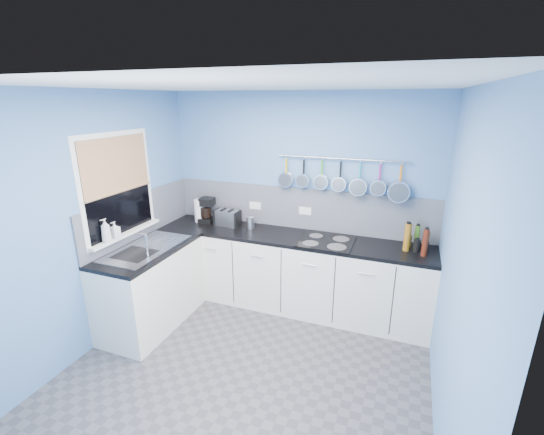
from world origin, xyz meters
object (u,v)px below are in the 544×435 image
Objects in this scene: soap_bottle_b at (115,230)px; toaster at (227,218)px; hob at (326,242)px; paper_towel at (200,211)px; canister at (250,222)px; coffee_maker at (207,210)px; soap_bottle_a at (106,230)px.

toaster is at bearing 59.26° from soap_bottle_b.
toaster is at bearing 174.04° from hob.
paper_towel reaches higher than canister.
soap_bottle_b reaches higher than hob.
paper_towel is at bearing -176.45° from coffee_maker.
soap_bottle_a is 0.12m from soap_bottle_b.
canister is (0.99, 1.15, -0.17)m from soap_bottle_b.
soap_bottle_a is at bearing -128.01° from canister.
coffee_maker is (0.10, 0.02, 0.01)m from paper_towel.
coffee_maker reaches higher than paper_towel.
coffee_maker is at bearing 174.70° from hob.
paper_towel is 0.98× the size of toaster.
canister is (0.70, 0.01, -0.08)m from paper_towel.
toaster is (0.30, -0.01, -0.06)m from coffee_maker.
canister is at bearing 51.99° from soap_bottle_a.
soap_bottle_b is 1.25× the size of canister.
soap_bottle_b reaches higher than paper_towel.
soap_bottle_a is 0.82× the size of paper_towel.
canister is at bearing 0.77° from paper_towel.
coffee_maker is at bearing 71.66° from soap_bottle_b.
soap_bottle_a is at bearing -102.92° from paper_towel.
soap_bottle_b is (0.00, 0.12, -0.03)m from soap_bottle_a.
hob is (1.97, 1.01, -0.23)m from soap_bottle_b.
soap_bottle_a reaches higher than coffee_maker.
paper_towel is 2.11× the size of canister.
paper_towel is at bearing -173.03° from toaster.
canister is at bearing -6.47° from coffee_maker.
soap_bottle_a is 1.73× the size of canister.
paper_towel is 0.71m from canister.
soap_bottle_a is at bearing -112.64° from coffee_maker.
soap_bottle_a reaches higher than hob.
toaster is at bearing 0.44° from paper_towel.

